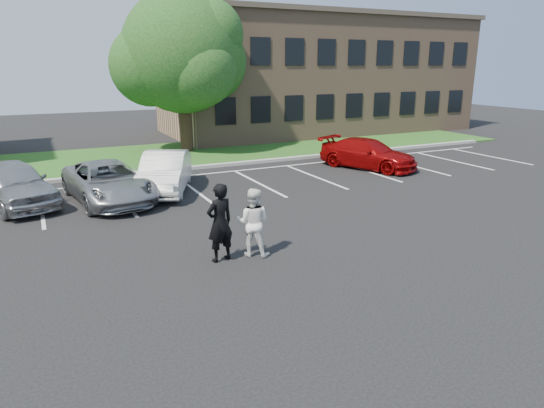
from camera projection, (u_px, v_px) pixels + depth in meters
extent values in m
plane|color=black|center=(289.00, 260.00, 12.51)|extent=(90.00, 90.00, 0.00)
cube|color=gray|center=(169.00, 170.00, 22.84)|extent=(40.00, 0.30, 0.15)
cube|color=#245019|center=(150.00, 157.00, 26.30)|extent=(44.00, 8.00, 0.08)
cube|color=silver|center=(42.00, 208.00, 17.03)|extent=(0.12, 5.20, 0.01)
cube|color=silver|center=(123.00, 199.00, 18.22)|extent=(0.12, 5.20, 0.01)
cube|color=silver|center=(195.00, 190.00, 19.41)|extent=(0.12, 5.20, 0.01)
cube|color=silver|center=(258.00, 183.00, 20.60)|extent=(0.12, 5.20, 0.01)
cube|color=silver|center=(315.00, 177.00, 21.78)|extent=(0.12, 5.20, 0.01)
cube|color=silver|center=(366.00, 171.00, 22.97)|extent=(0.12, 5.20, 0.01)
cube|color=silver|center=(411.00, 166.00, 24.16)|extent=(0.12, 5.20, 0.01)
cube|color=silver|center=(453.00, 161.00, 25.34)|extent=(0.12, 5.20, 0.01)
cube|color=silver|center=(490.00, 156.00, 26.53)|extent=(0.12, 5.20, 0.01)
cube|color=silver|center=(207.00, 174.00, 22.33)|extent=(34.00, 0.12, 0.01)
cube|color=#8D6D54|center=(316.00, 76.00, 36.30)|extent=(22.00, 10.00, 8.00)
cube|color=#4C4237|center=(317.00, 17.00, 35.15)|extent=(22.40, 10.40, 0.30)
cube|color=black|center=(226.00, 111.00, 28.57)|extent=(1.30, 0.06, 1.60)
cube|color=black|center=(224.00, 51.00, 27.62)|extent=(1.30, 0.06, 1.60)
cube|color=black|center=(261.00, 110.00, 29.54)|extent=(1.30, 0.06, 1.60)
cube|color=black|center=(261.00, 51.00, 28.60)|extent=(1.30, 0.06, 1.60)
cube|color=black|center=(294.00, 108.00, 30.52)|extent=(1.30, 0.06, 1.60)
cube|color=black|center=(295.00, 52.00, 29.57)|extent=(1.30, 0.06, 1.60)
cube|color=black|center=(325.00, 107.00, 31.49)|extent=(1.30, 0.06, 1.60)
cube|color=black|center=(327.00, 52.00, 30.55)|extent=(1.30, 0.06, 1.60)
cube|color=black|center=(354.00, 106.00, 32.47)|extent=(1.30, 0.06, 1.60)
cube|color=black|center=(357.00, 53.00, 31.52)|extent=(1.30, 0.06, 1.60)
cube|color=black|center=(382.00, 104.00, 33.44)|extent=(1.30, 0.06, 1.60)
cube|color=black|center=(385.00, 53.00, 32.50)|extent=(1.30, 0.06, 1.60)
cube|color=black|center=(407.00, 103.00, 34.42)|extent=(1.30, 0.06, 1.60)
cube|color=black|center=(411.00, 53.00, 33.47)|extent=(1.30, 0.06, 1.60)
cube|color=black|center=(432.00, 102.00, 35.39)|extent=(1.30, 0.06, 1.60)
cube|color=black|center=(436.00, 54.00, 34.45)|extent=(1.30, 0.06, 1.60)
cube|color=black|center=(455.00, 101.00, 36.37)|extent=(1.30, 0.06, 1.60)
cube|color=black|center=(460.00, 54.00, 35.42)|extent=(1.30, 0.06, 1.60)
cylinder|color=black|center=(186.00, 124.00, 27.51)|extent=(0.70, 0.70, 3.20)
sphere|color=#154214|center=(182.00, 52.00, 26.43)|extent=(6.60, 6.60, 6.60)
sphere|color=#154214|center=(207.00, 62.00, 27.85)|extent=(4.60, 4.60, 4.60)
sphere|color=#154214|center=(150.00, 66.00, 26.25)|extent=(4.40, 4.40, 4.40)
sphere|color=#154214|center=(199.00, 69.00, 25.55)|extent=(4.00, 4.00, 4.00)
sphere|color=#154214|center=(164.00, 47.00, 27.47)|extent=(4.20, 4.20, 4.20)
sphere|color=#154214|center=(208.00, 34.00, 25.91)|extent=(3.80, 3.80, 3.80)
imported|color=black|center=(220.00, 223.00, 12.22)|extent=(0.84, 0.65, 2.04)
imported|color=white|center=(253.00, 222.00, 12.61)|extent=(1.12, 1.08, 1.82)
imported|color=#A1A1A6|center=(13.00, 184.00, 17.09)|extent=(3.30, 5.11, 1.62)
imported|color=#989A9F|center=(108.00, 182.00, 17.70)|extent=(3.07, 5.47, 1.44)
imported|color=silver|center=(165.00, 172.00, 19.07)|extent=(3.32, 4.98, 1.55)
imported|color=#8B0607|center=(368.00, 154.00, 23.41)|extent=(3.75, 5.23, 1.41)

